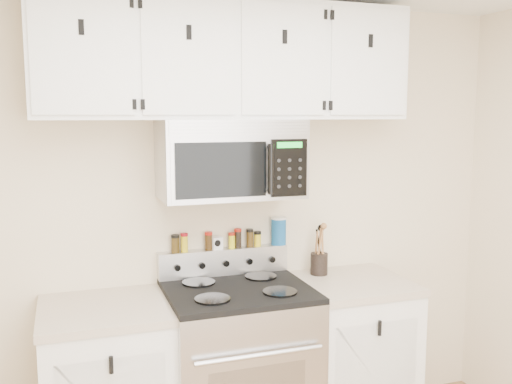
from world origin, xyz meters
TOP-DOWN VIEW (x-y plane):
  - back_wall at (0.00, 1.75)m, footprint 3.50×0.01m
  - range at (0.00, 1.43)m, footprint 0.76×0.65m
  - base_cabinet_right at (0.69, 1.45)m, footprint 0.64×0.62m
  - microwave at (0.00, 1.55)m, footprint 0.76×0.44m
  - upper_cabinets at (-0.00, 1.58)m, footprint 2.00×0.35m
  - utensil_crock at (0.56, 1.62)m, footprint 0.10×0.10m
  - kitchen_timer at (-0.04, 1.71)m, footprint 0.07×0.07m
  - salt_canister at (0.34, 1.71)m, footprint 0.09×0.09m
  - spice_jar_0 at (-0.28, 1.71)m, footprint 0.05×0.05m
  - spice_jar_1 at (-0.23, 1.71)m, footprint 0.04×0.04m
  - spice_jar_2 at (-0.09, 1.71)m, footprint 0.04×0.04m
  - spice_jar_3 at (0.05, 1.71)m, footprint 0.04×0.04m
  - spice_jar_4 at (0.09, 1.71)m, footprint 0.04×0.04m
  - spice_jar_5 at (0.16, 1.71)m, footprint 0.04×0.04m
  - spice_jar_6 at (0.21, 1.71)m, footprint 0.04×0.04m

SIDE VIEW (x-z plane):
  - base_cabinet_right at x=0.69m, z-range 0.00..0.92m
  - range at x=0.00m, z-range -0.06..1.04m
  - utensil_crock at x=0.56m, z-range 0.85..1.14m
  - kitchen_timer at x=-0.04m, z-range 1.10..1.17m
  - spice_jar_6 at x=0.21m, z-range 1.10..1.19m
  - spice_jar_3 at x=0.05m, z-range 1.10..1.19m
  - spice_jar_0 at x=-0.28m, z-range 1.10..1.20m
  - spice_jar_2 at x=-0.09m, z-range 1.10..1.20m
  - spice_jar_5 at x=0.16m, z-range 1.10..1.20m
  - spice_jar_1 at x=-0.23m, z-range 1.10..1.21m
  - spice_jar_4 at x=0.09m, z-range 1.10..1.21m
  - salt_canister at x=0.34m, z-range 1.10..1.26m
  - back_wall at x=0.00m, z-range 0.00..2.50m
  - microwave at x=0.00m, z-range 1.42..1.84m
  - upper_cabinets at x=0.00m, z-range 1.84..2.46m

